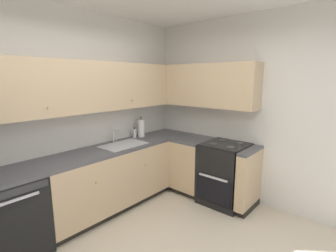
% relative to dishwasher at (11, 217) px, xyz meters
% --- Properties ---
extents(wall_back, '(4.03, 0.05, 2.70)m').
position_rel_dishwasher_xyz_m(wall_back, '(0.78, 0.33, 0.92)').
color(wall_back, silver).
rests_on(wall_back, ground_plane).
extents(wall_right, '(0.05, 3.56, 2.70)m').
position_rel_dishwasher_xyz_m(wall_right, '(2.76, -1.43, 0.92)').
color(wall_right, silver).
rests_on(wall_right, ground_plane).
extents(dishwasher, '(0.60, 0.63, 0.85)m').
position_rel_dishwasher_xyz_m(dishwasher, '(0.00, 0.00, 0.00)').
color(dishwasher, black).
rests_on(dishwasher, ground_plane).
extents(lower_cabinets_back, '(1.83, 0.62, 0.85)m').
position_rel_dishwasher_xyz_m(lower_cabinets_back, '(1.22, 0.00, 0.00)').
color(lower_cabinets_back, tan).
rests_on(lower_cabinets_back, ground_plane).
extents(countertop_back, '(3.04, 0.60, 0.03)m').
position_rel_dishwasher_xyz_m(countertop_back, '(1.22, 0.00, 0.44)').
color(countertop_back, '#4C4C51').
rests_on(countertop_back, lower_cabinets_back).
extents(lower_cabinets_right, '(0.62, 1.27, 0.85)m').
position_rel_dishwasher_xyz_m(lower_cabinets_right, '(2.44, -0.77, 0.00)').
color(lower_cabinets_right, tan).
rests_on(lower_cabinets_right, ground_plane).
extents(countertop_right, '(0.60, 1.27, 0.03)m').
position_rel_dishwasher_xyz_m(countertop_right, '(2.44, -0.77, 0.44)').
color(countertop_right, '#4C4C51').
rests_on(countertop_right, lower_cabinets_right).
extents(oven_range, '(0.68, 0.62, 1.03)m').
position_rel_dishwasher_xyz_m(oven_range, '(2.46, -1.12, 0.03)').
color(oven_range, black).
rests_on(oven_range, ground_plane).
extents(upper_cabinets_back, '(2.72, 0.34, 0.64)m').
position_rel_dishwasher_xyz_m(upper_cabinets_back, '(1.06, 0.14, 1.29)').
color(upper_cabinets_back, tan).
extents(upper_cabinets_right, '(0.32, 1.79, 0.64)m').
position_rel_dishwasher_xyz_m(upper_cabinets_right, '(2.58, -0.59, 1.29)').
color(upper_cabinets_right, tan).
extents(sink, '(0.64, 0.40, 0.10)m').
position_rel_dishwasher_xyz_m(sink, '(1.47, -0.03, 0.42)').
color(sink, '#B7B7BC').
rests_on(sink, countertop_back).
extents(faucet, '(0.07, 0.16, 0.22)m').
position_rel_dishwasher_xyz_m(faucet, '(1.48, 0.18, 0.59)').
color(faucet, silver).
rests_on(faucet, countertop_back).
extents(soap_bottle, '(0.05, 0.05, 0.17)m').
position_rel_dishwasher_xyz_m(soap_bottle, '(1.87, 0.18, 0.53)').
color(soap_bottle, silver).
rests_on(soap_bottle, countertop_back).
extents(paper_towel_roll, '(0.11, 0.11, 0.34)m').
position_rel_dishwasher_xyz_m(paper_towel_roll, '(2.00, 0.16, 0.60)').
color(paper_towel_roll, white).
rests_on(paper_towel_roll, countertop_back).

